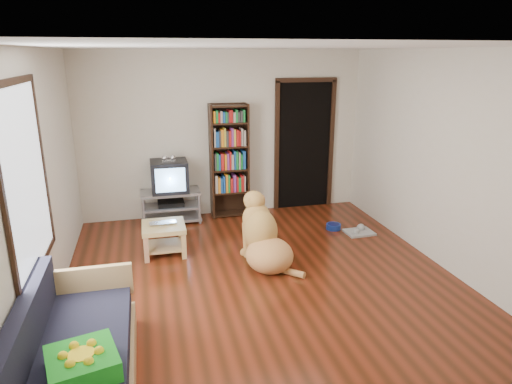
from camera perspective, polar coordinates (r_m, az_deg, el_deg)
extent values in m
plane|color=#602110|center=(5.40, 0.94, -11.08)|extent=(5.00, 5.00, 0.00)
plane|color=white|center=(4.77, 1.10, 17.70)|extent=(5.00, 5.00, 0.00)
plane|color=beige|center=(7.32, -4.04, 7.17)|extent=(4.50, 0.00, 4.50)
plane|color=beige|center=(2.73, 14.78, -10.58)|extent=(4.50, 0.00, 4.50)
plane|color=beige|center=(4.88, -25.47, 0.57)|extent=(0.00, 5.00, 5.00)
plane|color=beige|center=(5.90, 22.69, 3.52)|extent=(0.00, 5.00, 5.00)
cube|color=#1C9A1C|center=(3.55, -20.88, -19.38)|extent=(0.55, 0.55, 0.15)
imported|color=silver|center=(6.04, -11.51, -3.99)|extent=(0.36, 0.24, 0.03)
cylinder|color=navy|center=(6.98, 9.66, -4.27)|extent=(0.22, 0.22, 0.08)
cube|color=#AAAAAA|center=(6.90, 12.76, -4.93)|extent=(0.41, 0.34, 0.03)
cube|color=white|center=(4.35, -26.82, 1.31)|extent=(0.02, 1.30, 1.60)
cube|color=black|center=(4.23, -28.24, 12.06)|extent=(0.03, 1.42, 0.06)
cube|color=black|center=(4.62, -25.40, -8.52)|extent=(0.03, 1.42, 0.06)
cube|color=black|center=(3.70, -28.97, -1.52)|extent=(0.03, 0.06, 1.70)
cube|color=black|center=(5.02, -25.12, 3.41)|extent=(0.03, 0.06, 1.70)
cube|color=black|center=(7.69, 6.02, 5.70)|extent=(0.90, 0.02, 2.10)
cube|color=black|center=(7.53, 2.61, 5.54)|extent=(0.07, 0.05, 2.14)
cube|color=black|center=(7.85, 9.38, 5.80)|extent=(0.07, 0.05, 2.14)
cube|color=black|center=(7.54, 6.32, 13.76)|extent=(1.03, 0.05, 0.07)
cube|color=#99999E|center=(7.17, -10.66, -0.04)|extent=(0.90, 0.45, 0.04)
cube|color=#99999E|center=(7.23, -10.56, -1.78)|extent=(0.86, 0.42, 0.03)
cube|color=#99999E|center=(7.30, -10.48, -3.19)|extent=(0.90, 0.45, 0.04)
cylinder|color=#99999E|center=(7.04, -13.87, -2.53)|extent=(0.04, 0.04, 0.50)
cylinder|color=#99999E|center=(7.08, -7.06, -2.04)|extent=(0.04, 0.04, 0.50)
cylinder|color=#99999E|center=(7.42, -13.90, -1.52)|extent=(0.04, 0.04, 0.50)
cylinder|color=#99999E|center=(7.45, -7.44, -1.07)|extent=(0.04, 0.04, 0.50)
cube|color=black|center=(7.22, -10.58, -1.40)|extent=(0.40, 0.30, 0.07)
cube|color=black|center=(7.10, -10.77, 1.97)|extent=(0.55, 0.48, 0.48)
cube|color=black|center=(7.29, -10.87, 2.37)|extent=(0.40, 0.14, 0.36)
cube|color=#8CBFF2|center=(6.86, -10.65, 1.46)|extent=(0.44, 0.02, 0.36)
cube|color=silver|center=(6.99, -10.86, 3.85)|extent=(0.20, 0.07, 0.02)
sphere|color=silver|center=(6.97, -11.37, 4.18)|extent=(0.09, 0.09, 0.09)
sphere|color=silver|center=(6.98, -10.39, 4.24)|extent=(0.09, 0.09, 0.09)
cube|color=black|center=(7.20, -5.60, 3.73)|extent=(0.03, 0.30, 1.80)
cube|color=black|center=(7.30, -1.16, 3.99)|extent=(0.03, 0.30, 1.80)
cube|color=black|center=(7.38, -3.57, 4.11)|extent=(0.60, 0.02, 1.80)
cube|color=black|center=(7.49, -3.25, -2.63)|extent=(0.56, 0.28, 0.02)
cube|color=black|center=(7.38, -3.30, 0.08)|extent=(0.56, 0.28, 0.03)
cube|color=black|center=(7.28, -3.35, 2.87)|extent=(0.56, 0.28, 0.02)
cube|color=black|center=(7.20, -3.40, 5.73)|extent=(0.56, 0.28, 0.02)
cube|color=black|center=(7.14, -3.45, 8.64)|extent=(0.56, 0.28, 0.02)
cube|color=black|center=(7.10, -3.49, 10.72)|extent=(0.56, 0.28, 0.02)
cube|color=tan|center=(4.07, -20.91, -20.99)|extent=(0.80, 1.80, 0.22)
cube|color=#1E1E2D|center=(3.94, -21.26, -18.44)|extent=(0.74, 1.74, 0.18)
cube|color=#1E1E2D|center=(3.86, -26.87, -15.18)|extent=(0.12, 1.74, 0.40)
cube|color=tan|center=(4.59, -20.25, -10.55)|extent=(0.80, 0.06, 0.30)
cube|color=tan|center=(6.08, -11.50, -4.28)|extent=(0.55, 0.55, 0.06)
cube|color=tan|center=(6.18, -11.35, -6.61)|extent=(0.45, 0.45, 0.03)
cube|color=tan|center=(5.94, -13.55, -7.04)|extent=(0.06, 0.06, 0.34)
cube|color=tan|center=(5.95, -9.00, -6.71)|extent=(0.06, 0.06, 0.34)
cube|color=tan|center=(6.37, -13.61, -5.36)|extent=(0.06, 0.06, 0.34)
cube|color=#D9BF6F|center=(6.39, -9.39, -5.05)|extent=(0.06, 0.06, 0.34)
ellipsoid|color=tan|center=(5.62, 1.70, -7.91)|extent=(0.71, 0.74, 0.43)
ellipsoid|color=#B37F44|center=(5.71, 0.60, -4.94)|extent=(0.51, 0.54, 0.56)
ellipsoid|color=#DAAF53|center=(5.75, 0.07, -3.30)|extent=(0.43, 0.40, 0.40)
ellipsoid|color=tan|center=(5.74, -0.25, -1.06)|extent=(0.32, 0.34, 0.25)
ellipsoid|color=#BD7748|center=(5.86, -0.86, -0.96)|extent=(0.16, 0.24, 0.10)
sphere|color=black|center=(5.95, -1.30, -0.69)|extent=(0.05, 0.05, 0.05)
ellipsoid|color=#C2884A|center=(5.66, -0.91, -1.44)|extent=(0.08, 0.10, 0.17)
ellipsoid|color=tan|center=(5.75, 0.82, -1.16)|extent=(0.08, 0.10, 0.17)
cylinder|color=tan|center=(5.93, -1.21, -5.99)|extent=(0.12, 0.16, 0.46)
cylinder|color=tan|center=(6.00, 0.32, -5.69)|extent=(0.12, 0.16, 0.46)
sphere|color=tan|center=(6.05, -1.44, -7.57)|extent=(0.12, 0.12, 0.12)
sphere|color=#D98E53|center=(6.13, 0.06, -7.25)|extent=(0.12, 0.12, 0.12)
cylinder|color=tan|center=(5.55, 4.21, -9.92)|extent=(0.33, 0.34, 0.09)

